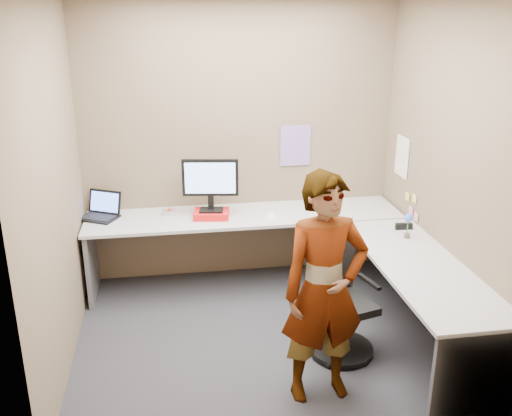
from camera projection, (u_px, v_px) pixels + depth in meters
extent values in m
plane|color=#27262B|center=(261.00, 337.00, 4.72)|extent=(3.00, 3.00, 0.00)
plane|color=brown|center=(239.00, 142.00, 5.47)|extent=(3.00, 0.00, 3.00)
plane|color=brown|center=(449.00, 173.00, 4.49)|extent=(0.00, 2.70, 2.70)
plane|color=brown|center=(54.00, 191.00, 4.04)|extent=(0.00, 2.70, 2.70)
cube|color=#BEBEBE|center=(245.00, 216.00, 5.39)|extent=(2.96, 0.65, 0.03)
cube|color=#BEBEBE|center=(420.00, 266.00, 4.35)|extent=(0.65, 1.91, 0.03)
cube|color=#59595B|center=(92.00, 261.00, 5.30)|extent=(0.04, 0.60, 0.70)
cube|color=#59595B|center=(387.00, 242.00, 5.72)|extent=(0.04, 0.60, 0.70)
cube|color=#59595B|center=(476.00, 380.00, 3.62)|extent=(0.60, 0.04, 0.70)
cube|color=red|center=(211.00, 214.00, 5.29)|extent=(0.35, 0.28, 0.06)
cube|color=black|center=(211.00, 210.00, 5.28)|extent=(0.23, 0.18, 0.02)
cube|color=black|center=(211.00, 202.00, 5.28)|extent=(0.06, 0.05, 0.13)
cube|color=black|center=(210.00, 178.00, 5.20)|extent=(0.51, 0.11, 0.34)
cube|color=#84A5E4|center=(210.00, 178.00, 5.18)|extent=(0.46, 0.07, 0.29)
cube|color=black|center=(99.00, 218.00, 5.27)|extent=(0.41, 0.37, 0.02)
cube|color=black|center=(105.00, 202.00, 5.33)|extent=(0.32, 0.22, 0.22)
cube|color=#4B72EF|center=(105.00, 202.00, 5.33)|extent=(0.28, 0.18, 0.18)
cube|color=#B7B7BC|center=(170.00, 213.00, 5.36)|extent=(0.12, 0.08, 0.04)
sphere|color=red|center=(169.00, 210.00, 5.34)|extent=(0.04, 0.04, 0.04)
cone|color=white|center=(271.00, 214.00, 5.31)|extent=(0.10, 0.10, 0.06)
cube|color=black|center=(404.00, 226.00, 5.02)|extent=(0.15, 0.05, 0.05)
cylinder|color=brown|center=(407.00, 235.00, 4.84)|extent=(0.05, 0.05, 0.04)
cylinder|color=#338C3F|center=(408.00, 226.00, 4.81)|extent=(0.01, 0.01, 0.14)
sphere|color=#456AF3|center=(408.00, 218.00, 4.78)|extent=(0.07, 0.07, 0.07)
cube|color=#846BB7|center=(295.00, 146.00, 5.56)|extent=(0.30, 0.01, 0.40)
cube|color=white|center=(402.00, 157.00, 5.36)|extent=(0.01, 0.28, 0.38)
cube|color=#F2E059|center=(414.00, 199.00, 5.13)|extent=(0.01, 0.07, 0.07)
cube|color=pink|center=(411.00, 210.00, 5.22)|extent=(0.01, 0.07, 0.07)
cube|color=pink|center=(416.00, 217.00, 5.12)|extent=(0.01, 0.07, 0.07)
cube|color=#F2E059|center=(407.00, 197.00, 5.28)|extent=(0.01, 0.07, 0.07)
cylinder|color=black|center=(341.00, 349.00, 4.50)|extent=(0.51, 0.51, 0.04)
cylinder|color=black|center=(342.00, 327.00, 4.43)|extent=(0.05, 0.05, 0.36)
cube|color=black|center=(343.00, 305.00, 4.37)|extent=(0.51, 0.51, 0.06)
cube|color=black|center=(331.00, 260.00, 4.44)|extent=(0.40, 0.15, 0.50)
cube|color=black|center=(319.00, 293.00, 4.23)|extent=(0.11, 0.27, 0.03)
cube|color=black|center=(369.00, 282.00, 4.41)|extent=(0.11, 0.27, 0.03)
imported|color=#999399|center=(324.00, 289.00, 3.79)|extent=(0.63, 0.44, 1.62)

